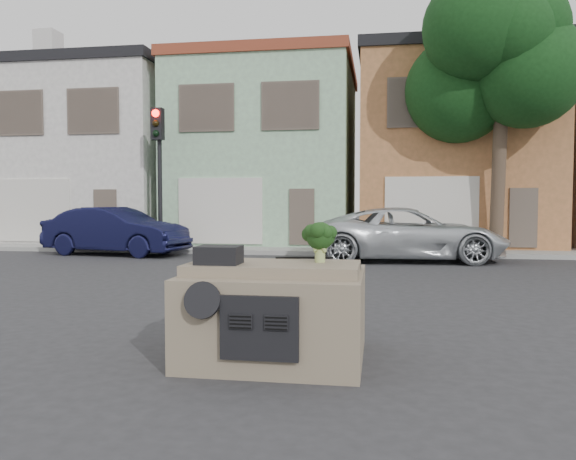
% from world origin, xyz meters
% --- Properties ---
extents(ground_plane, '(120.00, 120.00, 0.00)m').
position_xyz_m(ground_plane, '(0.00, 0.00, 0.00)').
color(ground_plane, '#303033').
rests_on(ground_plane, ground).
extents(sidewalk, '(40.00, 3.00, 0.15)m').
position_xyz_m(sidewalk, '(0.00, 10.50, 0.07)').
color(sidewalk, gray).
rests_on(sidewalk, ground).
extents(townhouse_white, '(7.20, 8.20, 7.55)m').
position_xyz_m(townhouse_white, '(-11.00, 14.50, 3.77)').
color(townhouse_white, silver).
rests_on(townhouse_white, ground).
extents(townhouse_mint, '(7.20, 8.20, 7.55)m').
position_xyz_m(townhouse_mint, '(-3.50, 14.50, 3.77)').
color(townhouse_mint, '#97C19A').
rests_on(townhouse_mint, ground).
extents(townhouse_tan, '(7.20, 8.20, 7.55)m').
position_xyz_m(townhouse_tan, '(4.00, 14.50, 3.77)').
color(townhouse_tan, '#AB6D40').
rests_on(townhouse_tan, ground).
extents(navy_sedan, '(5.08, 2.45, 1.61)m').
position_xyz_m(navy_sedan, '(-7.53, 8.28, 0.00)').
color(navy_sedan, '#101233').
rests_on(navy_sedan, ground).
extents(silver_pickup, '(6.03, 3.19, 1.62)m').
position_xyz_m(silver_pickup, '(2.06, 7.93, 0.00)').
color(silver_pickup, silver).
rests_on(silver_pickup, ground).
extents(traffic_signal, '(0.40, 0.40, 5.10)m').
position_xyz_m(traffic_signal, '(-6.50, 9.50, 2.55)').
color(traffic_signal, black).
rests_on(traffic_signal, ground).
extents(tree_near, '(4.40, 4.00, 8.50)m').
position_xyz_m(tree_near, '(5.00, 9.80, 4.25)').
color(tree_near, '#123713').
rests_on(tree_near, ground).
extents(car_dashboard, '(2.00, 1.80, 1.12)m').
position_xyz_m(car_dashboard, '(0.00, -3.00, 0.56)').
color(car_dashboard, '#7D6E58').
rests_on(car_dashboard, ground).
extents(instrument_hump, '(0.48, 0.38, 0.20)m').
position_xyz_m(instrument_hump, '(-0.58, -3.35, 1.22)').
color(instrument_hump, black).
rests_on(instrument_hump, car_dashboard).
extents(wiper_arm, '(0.69, 0.15, 0.02)m').
position_xyz_m(wiper_arm, '(0.28, -2.62, 1.13)').
color(wiper_arm, black).
rests_on(wiper_arm, car_dashboard).
extents(broccoli, '(0.40, 0.40, 0.47)m').
position_xyz_m(broccoli, '(0.51, -2.99, 1.36)').
color(broccoli, black).
rests_on(broccoli, car_dashboard).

